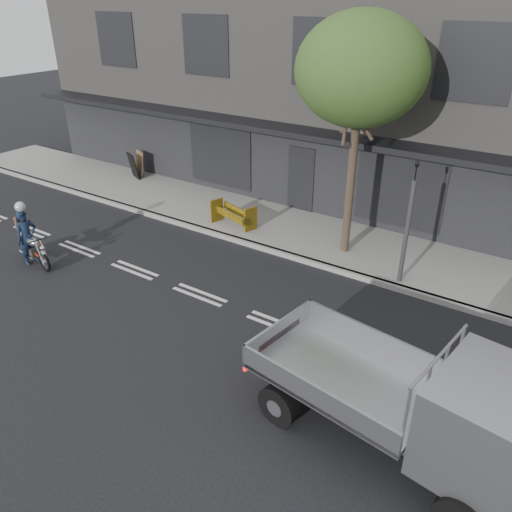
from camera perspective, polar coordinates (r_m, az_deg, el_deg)
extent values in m
plane|color=black|center=(13.24, -6.45, -4.42)|extent=(80.00, 80.00, 0.00)
cube|color=gray|center=(16.60, 3.85, 3.03)|extent=(32.00, 3.20, 0.15)
cube|color=gray|center=(15.37, 0.86, 0.95)|extent=(32.00, 0.20, 0.15)
cube|color=slate|center=(21.30, 13.66, 18.96)|extent=(26.00, 10.00, 8.00)
cylinder|color=#382B21|center=(14.56, 10.65, 7.16)|extent=(0.24, 0.24, 4.00)
ellipsoid|color=#27481B|center=(13.78, 11.92, 20.10)|extent=(3.40, 3.40, 2.89)
cylinder|color=#2D2D30|center=(13.41, 16.78, 2.25)|extent=(0.12, 0.12, 3.00)
imported|color=black|center=(12.79, 17.85, 9.33)|extent=(0.08, 0.10, 0.50)
torus|color=black|center=(16.39, -24.92, 0.79)|extent=(0.60, 0.18, 0.60)
torus|color=black|center=(15.35, -23.02, -0.62)|extent=(0.60, 0.18, 0.60)
cube|color=#2D2D30|center=(15.87, -24.14, 0.47)|extent=(0.33, 0.26, 0.25)
ellipsoid|color=#B7B7BC|center=(15.60, -24.17, 1.48)|extent=(0.52, 0.35, 0.24)
cube|color=black|center=(15.97, -24.81, 1.88)|extent=(0.50, 0.28, 0.08)
cylinder|color=black|center=(15.22, -23.72, 1.66)|extent=(0.12, 0.53, 0.03)
imported|color=#131F35|center=(15.77, -24.67, 1.95)|extent=(0.48, 0.65, 1.63)
cylinder|color=black|center=(9.48, 2.68, -16.56)|extent=(0.83, 0.41, 0.80)
cylinder|color=black|center=(10.59, 8.94, -11.35)|extent=(0.83, 0.41, 0.80)
cylinder|color=black|center=(9.76, 26.42, -18.71)|extent=(0.83, 0.41, 0.80)
cube|color=#2D2D30|center=(9.31, 14.78, -17.24)|extent=(4.92, 1.74, 0.15)
cube|color=#9B9CA0|center=(8.42, 25.64, -17.44)|extent=(2.04, 2.12, 1.57)
cube|color=black|center=(8.13, 26.31, -15.16)|extent=(1.81, 1.99, 0.58)
cube|color=#98989D|center=(9.33, 10.18, -13.25)|extent=(3.41, 2.48, 0.10)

